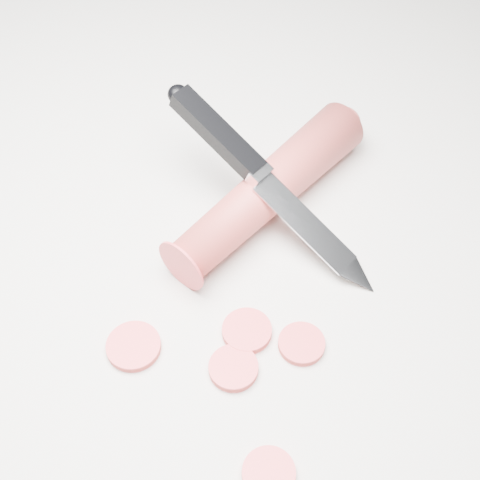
{
  "coord_description": "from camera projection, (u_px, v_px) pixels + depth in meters",
  "views": [
    {
      "loc": [
        0.01,
        -0.27,
        0.43
      ],
      "look_at": [
        -0.01,
        0.05,
        0.02
      ],
      "focal_mm": 50.0,
      "sensor_mm": 36.0,
      "label": 1
    }
  ],
  "objects": [
    {
      "name": "carrot_slice_2",
      "position": [
        233.0,
        368.0,
        0.47
      ],
      "size": [
        0.03,
        0.03,
        0.01
      ],
      "primitive_type": "cylinder",
      "color": "#ED3A42",
      "rests_on": "ground"
    },
    {
      "name": "carrot_slice_1",
      "position": [
        302.0,
        344.0,
        0.48
      ],
      "size": [
        0.03,
        0.03,
        0.01
      ],
      "primitive_type": "cylinder",
      "color": "#ED3A42",
      "rests_on": "ground"
    },
    {
      "name": "carrot_slice_4",
      "position": [
        247.0,
        331.0,
        0.48
      ],
      "size": [
        0.04,
        0.04,
        0.01
      ],
      "primitive_type": "cylinder",
      "color": "#ED3A42",
      "rests_on": "ground"
    },
    {
      "name": "ground",
      "position": [
        248.0,
        303.0,
        0.5
      ],
      "size": [
        2.4,
        2.4,
        0.0
      ],
      "primitive_type": "plane",
      "color": "beige",
      "rests_on": "ground"
    },
    {
      "name": "kitchen_knife",
      "position": [
        271.0,
        184.0,
        0.52
      ],
      "size": [
        0.19,
        0.15,
        0.09
      ],
      "primitive_type": null,
      "color": "silver",
      "rests_on": "ground"
    },
    {
      "name": "carrot_slice_3",
      "position": [
        134.0,
        346.0,
        0.48
      ],
      "size": [
        0.04,
        0.04,
        0.01
      ],
      "primitive_type": "cylinder",
      "color": "#ED3A42",
      "rests_on": "ground"
    },
    {
      "name": "carrot",
      "position": [
        269.0,
        189.0,
        0.54
      ],
      "size": [
        0.16,
        0.19,
        0.04
      ],
      "primitive_type": "cylinder",
      "rotation": [
        1.57,
        0.0,
        -0.65
      ],
      "color": "#BB3532",
      "rests_on": "ground"
    },
    {
      "name": "carrot_slice_0",
      "position": [
        269.0,
        473.0,
        0.42
      ],
      "size": [
        0.03,
        0.03,
        0.01
      ],
      "primitive_type": "cylinder",
      "color": "#ED3A42",
      "rests_on": "ground"
    }
  ]
}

